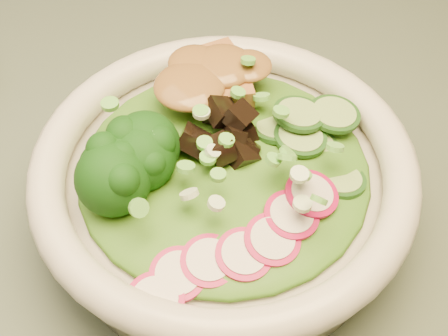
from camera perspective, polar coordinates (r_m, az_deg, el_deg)
dining_table at (r=0.65m, az=-12.80°, el=-11.81°), size 1.20×0.80×0.75m
salad_bowl at (r=0.51m, az=-0.00°, el=-1.55°), size 0.31×0.31×0.08m
lettuce_bed at (r=0.49m, az=-0.00°, el=0.07°), size 0.23×0.23×0.03m
broccoli_florets at (r=0.47m, az=-8.38°, el=-0.24°), size 0.11×0.10×0.05m
radish_slices at (r=0.44m, az=2.70°, el=-6.71°), size 0.13×0.07×0.02m
cucumber_slices at (r=0.50m, az=8.39°, el=2.54°), size 0.10×0.10×0.04m
mushroom_heap at (r=0.49m, az=-0.38°, el=2.55°), size 0.10×0.10×0.05m
tofu_cubes at (r=0.53m, az=-1.62°, el=6.95°), size 0.12×0.09×0.04m
peanut_sauce at (r=0.52m, az=-1.66°, el=8.13°), size 0.08×0.06×0.02m
scallion_garnish at (r=0.47m, az=-0.00°, el=2.26°), size 0.22×0.22×0.03m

